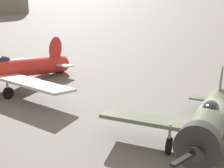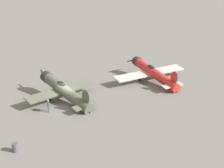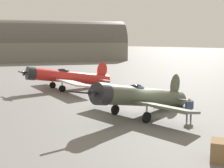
% 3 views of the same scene
% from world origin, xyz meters
% --- Properties ---
extents(ground_plane, '(400.00, 400.00, 0.00)m').
position_xyz_m(ground_plane, '(0.00, 0.00, 0.00)').
color(ground_plane, slate).
extents(airplane_foreground, '(10.33, 12.30, 3.38)m').
position_xyz_m(airplane_foreground, '(0.01, 0.51, 1.52)').
color(airplane_foreground, '#4C5442').
rests_on(airplane_foreground, ground_plane).
extents(airplane_mid_apron, '(12.93, 11.24, 3.26)m').
position_xyz_m(airplane_mid_apron, '(14.64, -3.10, 1.51)').
color(airplane_mid_apron, red).
rests_on(airplane_mid_apron, ground_plane).
extents(ground_crew_mechanic, '(0.48, 0.50, 1.69)m').
position_xyz_m(ground_crew_mechanic, '(-3.46, -0.96, 1.02)').
color(ground_crew_mechanic, '#384766').
rests_on(ground_crew_mechanic, ground_plane).
extents(fuel_drum, '(0.66, 0.66, 0.90)m').
position_xyz_m(fuel_drum, '(-10.63, -6.22, 0.45)').
color(fuel_drum, '#474C56').
rests_on(fuel_drum, ground_plane).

